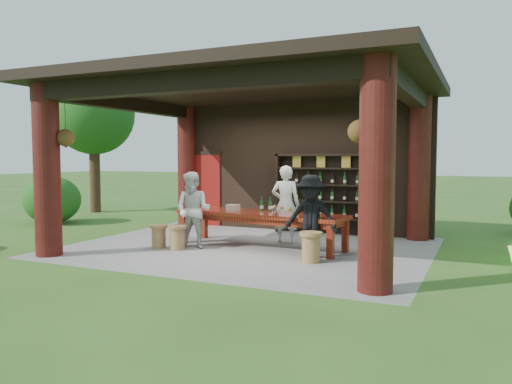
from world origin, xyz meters
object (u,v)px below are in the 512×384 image
at_px(guest_man, 311,217).
at_px(napkin_basket, 233,208).
at_px(tasting_table, 260,217).
at_px(stool_far_left, 159,236).
at_px(stool_near_right, 311,246).
at_px(wine_shelf, 320,194).
at_px(guest_woman, 193,210).
at_px(stool_near_left, 177,237).
at_px(host, 286,204).

relative_size(guest_man, napkin_basket, 6.07).
distance_m(tasting_table, stool_far_left, 2.17).
distance_m(stool_near_right, guest_man, 0.61).
relative_size(wine_shelf, stool_near_right, 4.10).
distance_m(wine_shelf, guest_man, 3.11).
bearing_deg(stool_near_right, guest_woman, 173.43).
bearing_deg(wine_shelf, stool_near_left, -121.39).
bearing_deg(guest_woman, guest_man, -7.40).
xyz_separation_m(stool_near_left, guest_man, (2.78, 0.30, 0.52)).
bearing_deg(tasting_table, guest_woman, -150.75).
bearing_deg(stool_near_right, tasting_table, 145.81).
xyz_separation_m(stool_far_left, napkin_basket, (1.29, 0.91, 0.56)).
distance_m(tasting_table, guest_man, 1.51).
height_order(wine_shelf, guest_woman, wine_shelf).
bearing_deg(napkin_basket, wine_shelf, 63.60).
xyz_separation_m(wine_shelf, guest_woman, (-1.81, -3.03, -0.20)).
bearing_deg(stool_far_left, wine_shelf, 53.10).
relative_size(wine_shelf, stool_near_left, 4.49).
height_order(guest_woman, guest_man, guest_woman).
distance_m(wine_shelf, stool_near_right, 3.53).
height_order(stool_near_right, guest_woman, guest_woman).
distance_m(wine_shelf, host, 1.64).
height_order(stool_near_right, stool_far_left, stool_near_right).
xyz_separation_m(guest_woman, napkin_basket, (0.61, 0.62, 0.02)).
xyz_separation_m(tasting_table, guest_woman, (-1.22, -0.69, 0.16)).
height_order(tasting_table, host, host).
relative_size(wine_shelf, guest_woman, 1.41).
height_order(stool_near_left, guest_man, guest_man).
bearing_deg(host, napkin_basket, 29.95).
relative_size(stool_near_right, napkin_basket, 2.13).
distance_m(guest_man, napkin_basket, 2.05).
distance_m(wine_shelf, stool_far_left, 4.21).
relative_size(wine_shelf, tasting_table, 0.59).
bearing_deg(wine_shelf, guest_woman, -120.84).
distance_m(host, guest_woman, 2.08).
xyz_separation_m(tasting_table, stool_near_right, (1.47, -1.00, -0.34)).
bearing_deg(host, tasting_table, 56.78).
bearing_deg(napkin_basket, host, 41.37).
bearing_deg(stool_near_right, napkin_basket, 155.76).
distance_m(wine_shelf, stool_near_left, 3.95).
distance_m(stool_far_left, guest_man, 3.30).
xyz_separation_m(stool_near_right, host, (-1.17, 1.73, 0.57)).
xyz_separation_m(wine_shelf, guest_man, (0.76, -3.01, -0.21)).
bearing_deg(napkin_basket, guest_man, -17.22).
height_order(tasting_table, stool_far_left, tasting_table).
bearing_deg(napkin_basket, stool_near_left, -132.40).
relative_size(wine_shelf, napkin_basket, 8.72).
bearing_deg(guest_woman, stool_far_left, -165.14).
bearing_deg(guest_woman, stool_near_left, -134.83).
distance_m(guest_woman, guest_man, 2.57).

